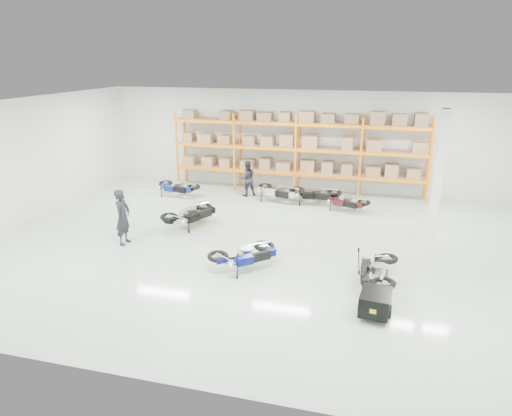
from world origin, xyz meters
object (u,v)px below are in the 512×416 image
(moto_touring_right, at_px, (377,266))
(person_back, at_px, (247,178))
(moto_black_far_left, at_px, (191,211))
(trailer, at_px, (375,303))
(moto_blue_centre, at_px, (245,251))
(moto_back_d, at_px, (346,199))
(person_left, at_px, (123,217))
(moto_back_a, at_px, (177,184))
(moto_silver_left, at_px, (186,214))
(moto_back_c, at_px, (315,191))
(moto_back_b, at_px, (278,188))

(moto_touring_right, xyz_separation_m, person_back, (-5.61, 7.19, 0.22))
(moto_black_far_left, relative_size, trailer, 1.30)
(moto_blue_centre, distance_m, moto_back_d, 6.57)
(moto_touring_right, xyz_separation_m, person_left, (-8.05, 0.91, 0.36))
(moto_back_a, xyz_separation_m, person_back, (2.99, 0.86, 0.25))
(moto_black_far_left, distance_m, person_left, 2.60)
(moto_silver_left, relative_size, person_back, 1.00)
(moto_silver_left, bearing_deg, moto_back_a, -47.71)
(trailer, bearing_deg, moto_silver_left, 152.42)
(trailer, relative_size, person_left, 0.80)
(moto_black_far_left, xyz_separation_m, person_left, (-1.50, -2.10, 0.34))
(moto_back_a, xyz_separation_m, moto_back_c, (6.04, 0.42, 0.04))
(moto_back_a, bearing_deg, moto_back_d, -80.53)
(moto_blue_centre, height_order, person_left, person_left)
(moto_back_d, bearing_deg, trailer, -149.12)
(moto_silver_left, bearing_deg, person_left, 69.79)
(person_left, bearing_deg, moto_silver_left, -35.63)
(moto_back_b, xyz_separation_m, person_left, (-3.92, -5.84, 0.35))
(moto_black_far_left, distance_m, moto_back_a, 3.92)
(moto_black_far_left, height_order, moto_back_a, moto_black_far_left)
(moto_blue_centre, bearing_deg, moto_back_a, -5.31)
(moto_black_far_left, bearing_deg, moto_silver_left, 55.04)
(moto_back_d, distance_m, person_back, 4.50)
(moto_black_far_left, bearing_deg, person_left, 82.52)
(moto_blue_centre, relative_size, moto_black_far_left, 0.95)
(moto_back_c, bearing_deg, moto_blue_centre, 172.13)
(moto_back_a, bearing_deg, trailer, -122.10)
(moto_blue_centre, bearing_deg, moto_back_c, -53.05)
(moto_touring_right, xyz_separation_m, moto_back_c, (-2.57, 6.75, 0.01))
(moto_back_b, height_order, person_left, person_left)
(person_left, bearing_deg, moto_touring_right, -98.44)
(moto_back_a, bearing_deg, person_left, -163.61)
(moto_touring_right, distance_m, person_back, 9.13)
(moto_touring_right, bearing_deg, moto_black_far_left, 159.31)
(moto_back_d, xyz_separation_m, person_left, (-6.82, -5.29, 0.43))
(moto_back_b, relative_size, moto_back_c, 0.99)
(moto_blue_centre, height_order, moto_silver_left, moto_blue_centre)
(moto_blue_centre, distance_m, moto_black_far_left, 4.09)
(moto_black_far_left, relative_size, moto_back_c, 1.02)
(person_left, xyz_separation_m, person_back, (2.44, 6.29, -0.14))
(moto_back_d, height_order, person_back, person_back)
(moto_touring_right, bearing_deg, person_back, 131.90)
(moto_silver_left, relative_size, moto_back_c, 0.83)
(moto_touring_right, relative_size, moto_back_b, 0.99)
(moto_back_b, height_order, person_back, person_back)
(moto_blue_centre, height_order, moto_back_b, moto_back_b)
(moto_black_far_left, distance_m, moto_touring_right, 7.20)
(moto_touring_right, height_order, trailer, moto_touring_right)
(moto_back_a, bearing_deg, person_back, -63.42)
(moto_back_d, bearing_deg, moto_touring_right, -146.85)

